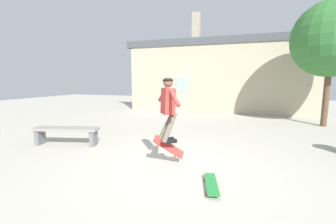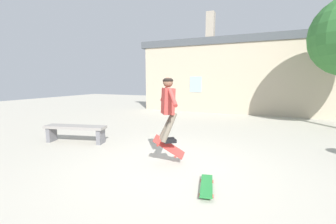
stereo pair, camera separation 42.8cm
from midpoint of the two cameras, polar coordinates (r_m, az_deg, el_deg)
ground_plane at (r=5.01m, az=-1.35°, el=-13.79°), size 40.00×40.00×0.00m
building_backdrop at (r=13.10m, az=11.66°, el=9.48°), size 11.27×0.52×5.61m
tree_right at (r=11.02m, az=35.27°, el=14.93°), size 2.96×2.96×4.95m
park_bench at (r=7.23m, az=-26.02°, el=-4.63°), size 1.90×0.86×0.51m
skater at (r=4.74m, az=-2.57°, el=2.02°), size 0.82×1.05×1.39m
skateboard_flipping at (r=5.00m, az=-2.27°, el=-8.91°), size 0.58×0.48×0.58m
skateboard_resting at (r=4.15m, az=7.93°, el=-17.64°), size 0.39×0.88×0.08m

